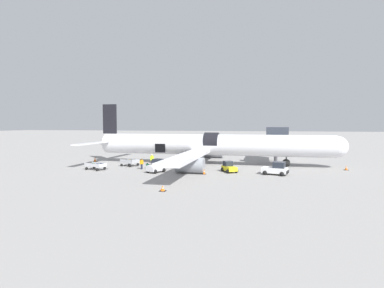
# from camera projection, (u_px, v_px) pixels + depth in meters

# --- Properties ---
(ground_plane) EXTENTS (500.00, 500.00, 0.00)m
(ground_plane) POSITION_uv_depth(u_px,v_px,m) (198.00, 171.00, 40.66)
(ground_plane) COLOR gray
(jet_bridge_stub) EXTENTS (3.38, 9.01, 5.95)m
(jet_bridge_stub) POSITION_uv_depth(u_px,v_px,m) (276.00, 137.00, 50.24)
(jet_bridge_stub) COLOR #4C4C51
(jet_bridge_stub) RESTS_ON ground_plane
(airplane) EXTENTS (40.22, 37.67, 9.82)m
(airplane) POSITION_uv_depth(u_px,v_px,m) (208.00, 146.00, 47.70)
(airplane) COLOR silver
(airplane) RESTS_ON ground_plane
(baggage_tug_lead) EXTENTS (3.46, 2.60, 1.67)m
(baggage_tug_lead) POSITION_uv_depth(u_px,v_px,m) (276.00, 169.00, 37.89)
(baggage_tug_lead) COLOR white
(baggage_tug_lead) RESTS_ON ground_plane
(baggage_tug_mid) EXTENTS (2.42, 2.80, 1.78)m
(baggage_tug_mid) POSITION_uv_depth(u_px,v_px,m) (156.00, 167.00, 39.76)
(baggage_tug_mid) COLOR silver
(baggage_tug_mid) RESTS_ON ground_plane
(baggage_tug_rear) EXTENTS (2.45, 2.80, 1.45)m
(baggage_tug_rear) POSITION_uv_depth(u_px,v_px,m) (229.00, 168.00, 40.02)
(baggage_tug_rear) COLOR yellow
(baggage_tug_rear) RESTS_ON ground_plane
(baggage_cart_loading) EXTENTS (4.01, 2.39, 1.12)m
(baggage_cart_loading) POSITION_uv_depth(u_px,v_px,m) (167.00, 163.00, 44.70)
(baggage_cart_loading) COLOR #B7BABF
(baggage_cart_loading) RESTS_ON ground_plane
(baggage_cart_queued) EXTENTS (3.50, 2.56, 1.08)m
(baggage_cart_queued) POSITION_uv_depth(u_px,v_px,m) (130.00, 163.00, 45.83)
(baggage_cart_queued) COLOR #B7BABF
(baggage_cart_queued) RESTS_ON ground_plane
(baggage_cart_empty) EXTENTS (3.99, 2.34, 0.99)m
(baggage_cart_empty) POSITION_uv_depth(u_px,v_px,m) (96.00, 166.00, 41.95)
(baggage_cart_empty) COLOR silver
(baggage_cart_empty) RESTS_ON ground_plane
(ground_crew_loader_a) EXTENTS (0.57, 0.44, 1.63)m
(ground_crew_loader_a) POSITION_uv_depth(u_px,v_px,m) (191.00, 162.00, 44.31)
(ground_crew_loader_a) COLOR #2D2D33
(ground_crew_loader_a) RESTS_ON ground_plane
(ground_crew_loader_b) EXTENTS (0.52, 0.46, 1.54)m
(ground_crew_loader_b) POSITION_uv_depth(u_px,v_px,m) (193.00, 161.00, 45.77)
(ground_crew_loader_b) COLOR #1E2338
(ground_crew_loader_b) RESTS_ON ground_plane
(ground_crew_driver) EXTENTS (0.54, 0.60, 1.78)m
(ground_crew_driver) POSITION_uv_depth(u_px,v_px,m) (197.00, 161.00, 44.62)
(ground_crew_driver) COLOR #1E2338
(ground_crew_driver) RESTS_ON ground_plane
(ground_crew_supervisor) EXTENTS (0.60, 0.46, 1.73)m
(ground_crew_supervisor) POSITION_uv_depth(u_px,v_px,m) (183.00, 162.00, 43.41)
(ground_crew_supervisor) COLOR black
(ground_crew_supervisor) RESTS_ON ground_plane
(ground_crew_helper) EXTENTS (0.58, 0.58, 1.81)m
(ground_crew_helper) POSITION_uv_depth(u_px,v_px,m) (152.00, 160.00, 46.23)
(ground_crew_helper) COLOR #2D2D33
(ground_crew_helper) RESTS_ON ground_plane
(ground_crew_marshal) EXTENTS (0.51, 0.49, 1.55)m
(ground_crew_marshal) POSITION_uv_depth(u_px,v_px,m) (142.00, 164.00, 42.56)
(ground_crew_marshal) COLOR #1E2338
(ground_crew_marshal) RESTS_ON ground_plane
(suitcase_on_tarmac_upright) EXTENTS (0.40, 0.30, 0.78)m
(suitcase_on_tarmac_upright) POSITION_uv_depth(u_px,v_px,m) (147.00, 166.00, 43.37)
(suitcase_on_tarmac_upright) COLOR #14472D
(suitcase_on_tarmac_upright) RESTS_ON ground_plane
(safety_cone_nose) EXTENTS (0.56, 0.56, 0.62)m
(safety_cone_nose) POSITION_uv_depth(u_px,v_px,m) (346.00, 168.00, 41.73)
(safety_cone_nose) COLOR black
(safety_cone_nose) RESTS_ON ground_plane
(safety_cone_engine_left) EXTENTS (0.62, 0.62, 0.56)m
(safety_cone_engine_left) POSITION_uv_depth(u_px,v_px,m) (163.00, 188.00, 28.59)
(safety_cone_engine_left) COLOR black
(safety_cone_engine_left) RESTS_ON ground_plane
(safety_cone_wingtip) EXTENTS (0.46, 0.46, 0.72)m
(safety_cone_wingtip) POSITION_uv_depth(u_px,v_px,m) (204.00, 172.00, 38.27)
(safety_cone_wingtip) COLOR black
(safety_cone_wingtip) RESTS_ON ground_plane
(safety_cone_tail) EXTENTS (0.64, 0.64, 0.78)m
(safety_cone_tail) POSITION_uv_depth(u_px,v_px,m) (95.00, 160.00, 51.15)
(safety_cone_tail) COLOR black
(safety_cone_tail) RESTS_ON ground_plane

